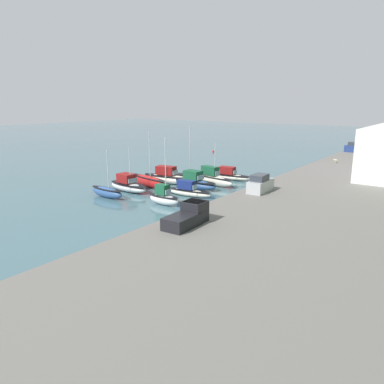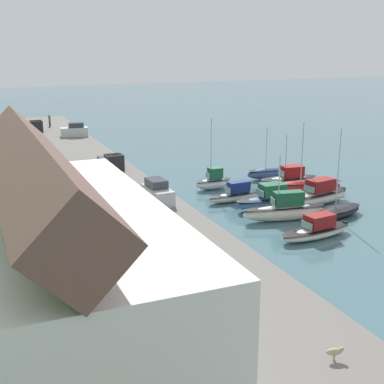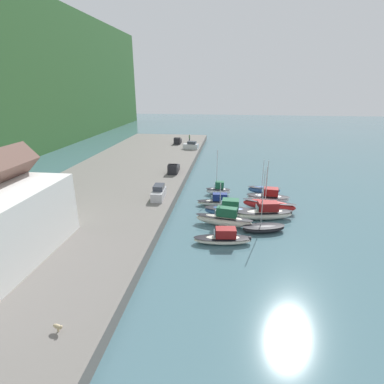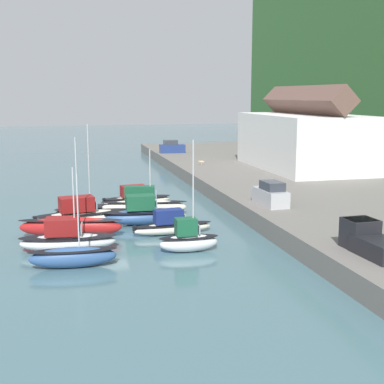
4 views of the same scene
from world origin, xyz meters
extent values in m
plane|color=#476B75|center=(0.00, 0.00, 0.00)|extent=(320.00, 320.00, 0.00)
cube|color=slate|center=(0.00, 24.70, 0.78)|extent=(126.89, 25.93, 1.55)
ellipsoid|color=white|center=(-11.57, 3.63, 0.46)|extent=(2.70, 7.26, 0.92)
ellipsoid|color=black|center=(-11.57, 3.63, 0.78)|extent=(2.79, 7.41, 0.12)
cube|color=maroon|center=(-11.53, 3.28, 1.48)|extent=(1.70, 2.63, 1.13)
cube|color=#8CA5B2|center=(-11.69, 4.66, 1.31)|extent=(1.29, 0.24, 0.56)
cube|color=black|center=(-11.19, 0.28, 0.64)|extent=(0.39, 0.32, 0.56)
ellipsoid|color=white|center=(-6.60, 3.64, 0.75)|extent=(2.87, 8.07, 1.51)
ellipsoid|color=black|center=(-6.60, 3.64, 1.28)|extent=(2.96, 8.23, 0.12)
cube|color=#195638|center=(-6.67, 3.25, 2.14)|extent=(1.59, 2.93, 1.28)
cube|color=#8CA5B2|center=(-6.39, 4.76, 1.95)|extent=(1.00, 0.28, 0.64)
cylinder|color=silver|center=(-6.49, 4.22, 3.87)|extent=(0.10, 0.10, 4.73)
ellipsoid|color=#33568E|center=(-3.04, 3.11, 0.68)|extent=(2.48, 7.07, 1.37)
ellipsoid|color=black|center=(-3.04, 3.11, 1.16)|extent=(2.57, 7.21, 0.12)
cube|color=#195638|center=(-3.06, 2.76, 1.99)|extent=(1.73, 2.51, 1.24)
cube|color=#8CA5B2|center=(-3.00, 4.13, 1.80)|extent=(1.46, 0.17, 0.62)
cube|color=black|center=(-3.20, -0.20, 0.96)|extent=(0.37, 0.30, 0.56)
ellipsoid|color=white|center=(0.78, 4.81, 0.47)|extent=(2.05, 6.68, 0.94)
ellipsoid|color=black|center=(0.78, 4.81, 0.79)|extent=(2.12, 6.81, 0.12)
cube|color=navy|center=(0.80, 4.48, 1.50)|extent=(1.30, 2.39, 1.13)
cube|color=#8CA5B2|center=(0.69, 5.78, 1.33)|extent=(0.99, 0.19, 0.57)
cube|color=black|center=(1.06, 1.70, 0.65)|extent=(0.38, 0.31, 0.56)
ellipsoid|color=white|center=(5.90, 4.97, 0.63)|extent=(1.51, 4.28, 1.26)
ellipsoid|color=black|center=(5.90, 4.97, 1.07)|extent=(1.57, 4.37, 0.12)
cube|color=#195638|center=(5.90, 4.76, 1.87)|extent=(1.12, 1.50, 1.21)
cube|color=#8CA5B2|center=(5.90, 5.66, 1.68)|extent=(1.00, 0.10, 0.61)
cylinder|color=silver|center=(5.90, 5.29, 4.67)|extent=(0.10, 0.10, 6.83)
ellipsoid|color=black|center=(-7.69, -1.71, 0.48)|extent=(3.33, 6.06, 0.96)
ellipsoid|color=black|center=(-7.69, -1.71, 0.81)|extent=(3.44, 6.19, 0.12)
cylinder|color=silver|center=(-7.79, -1.29, 4.74)|extent=(0.10, 0.10, 7.58)
ellipsoid|color=white|center=(-3.58, -2.23, 0.69)|extent=(3.49, 8.42, 1.39)
ellipsoid|color=black|center=(-3.58, -2.23, 1.18)|extent=(3.60, 8.60, 0.12)
cube|color=maroon|center=(-3.51, -2.63, 2.01)|extent=(2.04, 3.09, 1.25)
cube|color=#8CA5B2|center=(-3.79, -1.07, 1.82)|extent=(1.40, 0.35, 0.62)
cube|color=black|center=(-2.90, -6.05, 0.97)|extent=(0.40, 0.34, 0.56)
ellipsoid|color=red|center=(-0.14, -3.23, 0.82)|extent=(3.19, 8.22, 1.65)
ellipsoid|color=black|center=(-0.14, -3.23, 1.40)|extent=(3.28, 8.39, 0.12)
cylinder|color=silver|center=(-0.01, -2.63, 4.80)|extent=(0.10, 0.10, 6.30)
ellipsoid|color=silver|center=(3.56, -3.50, 0.61)|extent=(2.85, 7.03, 1.22)
ellipsoid|color=black|center=(3.56, -3.50, 1.04)|extent=(2.95, 7.18, 0.12)
cube|color=maroon|center=(3.52, -3.84, 1.83)|extent=(1.88, 2.54, 1.21)
cube|color=#8CA5B2|center=(3.65, -2.50, 1.64)|extent=(1.50, 0.24, 0.60)
cylinder|color=silver|center=(3.60, -2.99, 3.66)|extent=(0.10, 0.10, 4.88)
ellipsoid|color=#33568E|center=(7.61, -3.24, 0.68)|extent=(1.69, 5.72, 1.37)
ellipsoid|color=black|center=(7.61, -3.24, 1.16)|extent=(1.75, 5.83, 0.12)
cylinder|color=silver|center=(7.63, -2.82, 3.81)|extent=(0.10, 0.10, 4.88)
cube|color=navy|center=(-45.76, 14.46, 2.25)|extent=(1.99, 4.28, 1.40)
cube|color=#333842|center=(-45.78, 14.14, 3.33)|extent=(1.63, 2.38, 0.76)
cube|color=#B7B7BC|center=(-1.25, 14.11, 2.25)|extent=(4.27, 1.98, 1.40)
cube|color=#333842|center=(-0.94, 14.13, 3.33)|extent=(2.37, 1.63, 0.76)
cube|color=black|center=(14.79, 14.60, 2.10)|extent=(3.60, 2.16, 1.10)
cube|color=black|center=(12.76, 14.50, 2.50)|extent=(1.97, 1.98, 1.90)
cube|color=#2D333D|center=(12.76, 14.50, 3.20)|extent=(1.70, 1.87, 0.50)
cylinder|color=tan|center=(-28.92, 15.11, 1.69)|extent=(0.12, 0.12, 0.28)
ellipsoid|color=tan|center=(-28.92, 15.11, 2.01)|extent=(0.50, 0.85, 0.36)
sphere|color=tan|center=(-29.01, 14.76, 2.12)|extent=(0.22, 0.22, 0.22)
sphere|color=red|center=(-37.47, -16.23, 0.25)|extent=(0.50, 0.50, 0.50)
camera|label=1|loc=(38.94, 33.39, 12.14)|focal=35.00mm
camera|label=2|loc=(-46.66, 29.94, 16.07)|focal=50.00mm
camera|label=3|loc=(-44.70, 3.20, 18.59)|focal=28.00mm
camera|label=4|loc=(42.14, -3.67, 11.17)|focal=50.00mm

